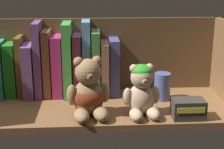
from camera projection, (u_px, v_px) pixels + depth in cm
name	position (u px, v px, depth cm)	size (l,w,h in cm)	color
shelf_board	(100.00, 108.00, 105.43)	(77.55, 29.30, 2.00)	brown
shelf_back_panel	(98.00, 57.00, 116.49)	(79.95, 1.20, 26.30)	brown
book_1	(0.00, 68.00, 111.54)	(3.46, 13.74, 17.92)	teal
book_2	(12.00, 69.00, 111.88)	(3.49, 9.41, 17.16)	#21781F
book_3	(21.00, 66.00, 111.74)	(1.77, 9.91, 19.35)	brown
book_4	(30.00, 69.00, 112.25)	(3.15, 14.00, 17.02)	#6F4882
book_5	(39.00, 59.00, 111.42)	(2.24, 12.86, 23.99)	#704484
book_6	(48.00, 63.00, 111.98)	(2.33, 11.46, 21.26)	brown
book_7	(58.00, 65.00, 112.41)	(3.19, 12.05, 19.57)	#AD2466
book_8	(68.00, 59.00, 112.01)	(2.70, 14.44, 23.69)	green
book_9	(78.00, 64.00, 112.75)	(2.56, 11.71, 19.79)	#803258
book_10	(87.00, 58.00, 112.30)	(2.57, 9.81, 24.15)	#5C8DBB
book_11	(96.00, 62.00, 112.92)	(2.51, 13.34, 21.00)	#428141
book_12	(105.00, 67.00, 113.61)	(2.41, 13.51, 17.45)	#8D624A
book_13	(114.00, 66.00, 113.67)	(2.99, 11.26, 18.28)	#454787
teddy_bear_larger	(89.00, 93.00, 96.06)	(12.55, 13.43, 16.90)	#93704C
teddy_bear_smaller	(142.00, 91.00, 96.33)	(10.85, 11.16, 14.69)	tan
pillar_candle	(162.00, 86.00, 108.88)	(5.10, 5.10, 8.55)	#4C5B99
small_product_box	(188.00, 109.00, 95.40)	(8.88, 5.86, 5.40)	#38332D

